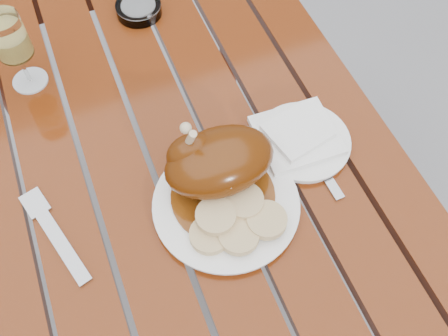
# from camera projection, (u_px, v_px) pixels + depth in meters

# --- Properties ---
(ground) EXTENTS (60.00, 60.00, 0.00)m
(ground) POSITION_uv_depth(u_px,v_px,m) (191.00, 265.00, 1.61)
(ground) COLOR slate
(ground) RESTS_ON ground
(table) EXTENTS (0.80, 1.20, 0.75)m
(table) POSITION_uv_depth(u_px,v_px,m) (183.00, 215.00, 1.29)
(table) COLOR maroon
(table) RESTS_ON ground
(dinner_plate) EXTENTS (0.34, 0.34, 0.02)m
(dinner_plate) POSITION_uv_depth(u_px,v_px,m) (226.00, 205.00, 0.88)
(dinner_plate) COLOR white
(dinner_plate) RESTS_ON table
(roast_duck) EXTENTS (0.20, 0.20, 0.14)m
(roast_duck) POSITION_uv_depth(u_px,v_px,m) (216.00, 162.00, 0.85)
(roast_duck) COLOR #632E0B
(roast_duck) RESTS_ON dinner_plate
(bread_dumplings) EXTENTS (0.17, 0.12, 0.03)m
(bread_dumplings) POSITION_uv_depth(u_px,v_px,m) (235.00, 221.00, 0.84)
(bread_dumplings) COLOR tan
(bread_dumplings) RESTS_ON dinner_plate
(wine_glass) EXTENTS (0.09, 0.09, 0.17)m
(wine_glass) POSITION_uv_depth(u_px,v_px,m) (16.00, 52.00, 0.96)
(wine_glass) COLOR #DECA65
(wine_glass) RESTS_ON table
(side_plate) EXTENTS (0.20, 0.20, 0.01)m
(side_plate) POSITION_uv_depth(u_px,v_px,m) (303.00, 142.00, 0.95)
(side_plate) COLOR white
(side_plate) RESTS_ON table
(napkin) EXTENTS (0.15, 0.14, 0.01)m
(napkin) POSITION_uv_depth(u_px,v_px,m) (297.00, 135.00, 0.94)
(napkin) COLOR white
(napkin) RESTS_ON side_plate
(ashtray) EXTENTS (0.11, 0.11, 0.03)m
(ashtray) POSITION_uv_depth(u_px,v_px,m) (139.00, 9.00, 1.13)
(ashtray) COLOR #B2B7BC
(ashtray) RESTS_ON table
(fork) EXTENTS (0.08, 0.19, 0.01)m
(fork) POSITION_uv_depth(u_px,v_px,m) (58.00, 239.00, 0.85)
(fork) COLOR gray
(fork) RESTS_ON table
(knife) EXTENTS (0.02, 0.19, 0.01)m
(knife) POSITION_uv_depth(u_px,v_px,m) (315.00, 158.00, 0.93)
(knife) COLOR gray
(knife) RESTS_ON table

